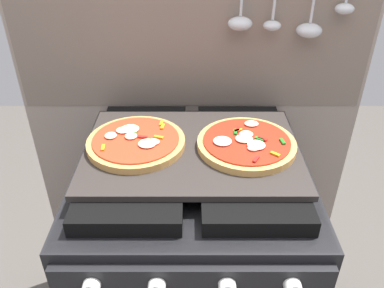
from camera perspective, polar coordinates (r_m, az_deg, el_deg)
name	(u,v)px	position (r m, az deg, el deg)	size (l,w,h in m)	color
kitchen_backsplash	(193,125)	(1.34, 0.10, 2.80)	(1.10, 0.09, 1.55)	gray
stove	(192,270)	(1.31, 0.00, -17.87)	(0.60, 0.64, 0.90)	black
baking_tray	(192,150)	(1.00, 0.00, -0.87)	(0.54, 0.38, 0.02)	#2D2826
pizza_left	(136,142)	(1.00, -8.15, 0.32)	(0.25, 0.25, 0.03)	#C18947
pizza_right	(246,144)	(0.99, 7.90, 0.02)	(0.25, 0.25, 0.03)	tan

